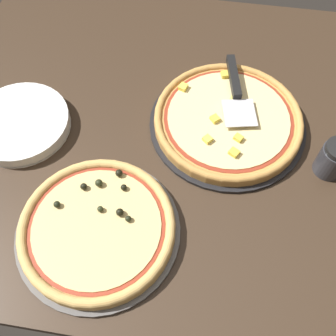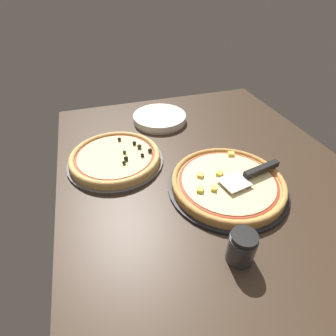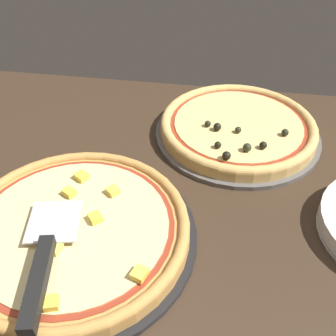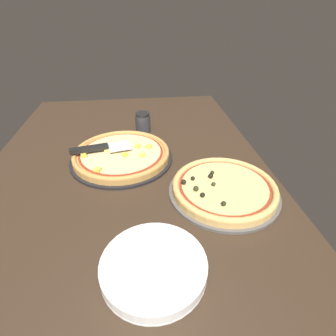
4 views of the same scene
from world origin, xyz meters
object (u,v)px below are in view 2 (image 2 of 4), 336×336
object	(u,v)px
parmesan_shaker	(242,247)
pizza_back	(115,157)
pizza_front	(228,182)
plate_stack	(160,118)
serving_spatula	(256,172)

from	to	relation	value
parmesan_shaker	pizza_back	bearing A→B (deg)	25.81
pizza_back	parmesan_shaker	size ratio (longest dim) A/B	3.64
pizza_front	plate_stack	size ratio (longest dim) A/B	1.51
serving_spatula	parmesan_shaker	xyz separation A→B (cm)	(-24.90, 19.49, -0.82)
serving_spatula	pizza_back	bearing A→B (deg)	58.95
serving_spatula	plate_stack	world-z (taller)	serving_spatula
parmesan_shaker	pizza_front	bearing A→B (deg)	-20.66
pizza_front	serving_spatula	world-z (taller)	serving_spatula
pizza_front	parmesan_shaker	world-z (taller)	parmesan_shaker
serving_spatula	parmesan_shaker	size ratio (longest dim) A/B	2.54
pizza_front	serving_spatula	size ratio (longest dim) A/B	1.60
serving_spatula	plate_stack	bearing A→B (deg)	19.46
serving_spatula	pizza_front	bearing A→B (deg)	86.23
plate_stack	parmesan_shaker	distance (cm)	78.93
serving_spatula	parmesan_shaker	distance (cm)	31.63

